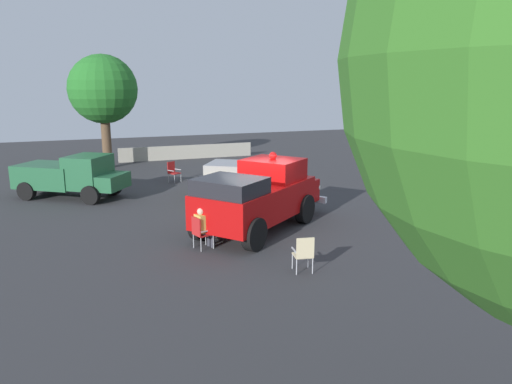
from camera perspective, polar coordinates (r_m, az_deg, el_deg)
ground_plane at (r=16.95m, az=0.91°, el=-4.37°), size 60.00×60.00×0.00m
vintage_fire_truck at (r=16.65m, az=0.42°, el=-0.41°), size 6.01×5.40×2.59m
classic_hot_rod at (r=22.22m, az=-3.22°, el=1.77°), size 3.90×4.67×1.46m
parked_pickup at (r=22.74m, az=-20.81°, el=1.82°), size 4.97×4.21×1.90m
lawn_chair_near_truck at (r=14.92m, az=-6.59°, el=-4.50°), size 0.62×0.62×1.02m
lawn_chair_by_car at (r=25.05m, az=-9.69°, el=2.51°), size 0.68×0.68×1.02m
lawn_chair_spare at (r=13.10m, az=5.62°, el=-6.98°), size 0.58×0.58×1.02m
spectator_seated at (r=14.96m, az=-6.17°, el=-4.01°), size 0.62×0.52×1.29m
oak_tree_right at (r=29.77m, az=-17.44°, el=11.32°), size 3.91×3.91×6.51m
traffic_cone at (r=20.40m, az=-1.86°, el=-0.49°), size 0.40×0.40×0.64m
background_fence at (r=32.35m, az=-8.03°, el=4.64°), size 8.77×0.12×0.90m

